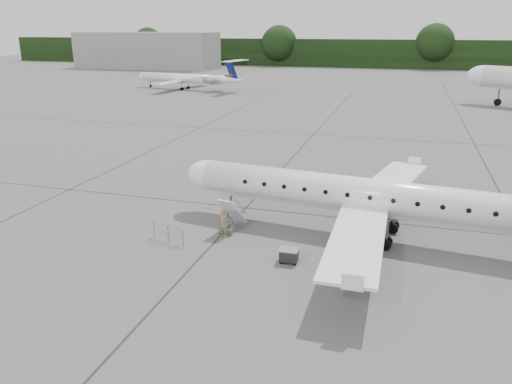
% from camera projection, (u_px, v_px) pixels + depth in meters
% --- Properties ---
extents(ground, '(320.00, 320.00, 0.00)m').
position_uv_depth(ground, '(336.00, 256.00, 26.15)').
color(ground, '#5A5A57').
rests_on(ground, ground).
extents(treeline, '(260.00, 4.00, 8.00)m').
position_uv_depth(treeline, '(400.00, 54.00, 143.11)').
color(treeline, black).
rests_on(treeline, ground).
extents(terminal_building, '(40.00, 14.00, 10.00)m').
position_uv_depth(terminal_building, '(147.00, 50.00, 143.62)').
color(terminal_building, gray).
rests_on(terminal_building, ground).
extents(main_regional_jet, '(28.89, 22.34, 6.87)m').
position_uv_depth(main_regional_jet, '(377.00, 180.00, 27.45)').
color(main_regional_jet, white).
rests_on(main_regional_jet, ground).
extents(airstair, '(1.11, 2.28, 2.15)m').
position_uv_depth(airstair, '(233.00, 212.00, 29.32)').
color(airstair, white).
rests_on(airstair, ground).
extents(passenger, '(0.74, 0.66, 1.69)m').
position_uv_depth(passenger, '(223.00, 223.00, 28.31)').
color(passenger, olive).
rests_on(passenger, ground).
extents(safety_railing, '(2.12, 0.74, 1.00)m').
position_uv_depth(safety_railing, '(168.00, 234.00, 27.75)').
color(safety_railing, gray).
rests_on(safety_railing, ground).
extents(baggage_cart, '(0.95, 0.79, 0.79)m').
position_uv_depth(baggage_cart, '(289.00, 255.00, 25.37)').
color(baggage_cart, black).
rests_on(baggage_cart, ground).
extents(bg_regional_left, '(24.63, 19.58, 5.82)m').
position_uv_depth(bg_regional_left, '(181.00, 74.00, 95.17)').
color(bg_regional_left, white).
rests_on(bg_regional_left, ground).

